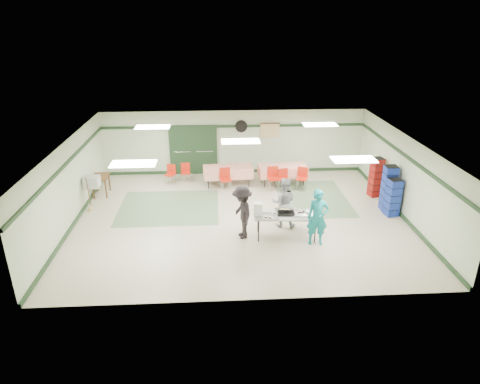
{
  "coord_description": "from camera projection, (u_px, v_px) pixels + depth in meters",
  "views": [
    {
      "loc": [
        -0.8,
        -12.99,
        6.4
      ],
      "look_at": [
        -0.04,
        -0.3,
        1.07
      ],
      "focal_mm": 32.0,
      "sensor_mm": 36.0,
      "label": 1
    }
  ],
  "objects": [
    {
      "name": "sheet_tray_right",
      "position": [
        302.0,
        214.0,
        12.99
      ],
      "size": [
        0.65,
        0.51,
        0.02
      ],
      "primitive_type": "cube",
      "rotation": [
        0.0,
        0.0,
        -0.07
      ],
      "color": "silver",
      "rests_on": "serving_table"
    },
    {
      "name": "printer_table",
      "position": [
        100.0,
        179.0,
        16.08
      ],
      "size": [
        0.62,
        0.92,
        0.74
      ],
      "rotation": [
        0.0,
        0.0,
        0.04
      ],
      "color": "brown",
      "rests_on": "floor"
    },
    {
      "name": "baseboard_right",
      "position": [
        398.0,
        212.0,
        14.75
      ],
      "size": [
        0.06,
        9.0,
        0.12
      ],
      "primitive_type": "cube",
      "rotation": [
        0.0,
        0.0,
        1.57
      ],
      "color": "#1E371E",
      "rests_on": "floor"
    },
    {
      "name": "broom",
      "position": [
        89.0,
        193.0,
        14.83
      ],
      "size": [
        0.08,
        0.2,
        1.22
      ],
      "primitive_type": "cylinder",
      "rotation": [
        0.14,
        0.0,
        -0.25
      ],
      "color": "brown",
      "rests_on": "floor"
    },
    {
      "name": "scroll_banner",
      "position": [
        270.0,
        131.0,
        17.93
      ],
      "size": [
        0.8,
        0.02,
        0.6
      ],
      "primitive_type": "cube",
      "color": "beige",
      "rests_on": "wall_back"
    },
    {
      "name": "chair_loose_b",
      "position": [
        171.0,
        172.0,
        17.19
      ],
      "size": [
        0.47,
        0.47,
        0.8
      ],
      "rotation": [
        0.0,
        0.0,
        -0.32
      ],
      "color": "red",
      "rests_on": "floor"
    },
    {
      "name": "baseboard_back",
      "position": [
        234.0,
        171.0,
        18.57
      ],
      "size": [
        11.0,
        0.06,
        0.12
      ],
      "primitive_type": "cube",
      "color": "#1E371E",
      "rests_on": "floor"
    },
    {
      "name": "floor",
      "position": [
        241.0,
        218.0,
        14.47
      ],
      "size": [
        11.0,
        11.0,
        0.0
      ],
      "primitive_type": "plane",
      "color": "beige",
      "rests_on": "ground"
    },
    {
      "name": "chair_a",
      "position": [
        284.0,
        177.0,
        16.65
      ],
      "size": [
        0.45,
        0.45,
        0.83
      ],
      "rotation": [
        0.0,
        0.0,
        0.2
      ],
      "color": "red",
      "rests_on": "floor"
    },
    {
      "name": "chair_c",
      "position": [
        302.0,
        176.0,
        16.69
      ],
      "size": [
        0.51,
        0.51,
        0.86
      ],
      "rotation": [
        0.0,
        0.0,
        -0.32
      ],
      "color": "red",
      "rests_on": "floor"
    },
    {
      "name": "crate_stack_blue_a",
      "position": [
        393.0,
        197.0,
        14.42
      ],
      "size": [
        0.46,
        0.46,
        1.32
      ],
      "primitive_type": "cube",
      "rotation": [
        0.0,
        0.0,
        0.14
      ],
      "color": "navy",
      "rests_on": "floor"
    },
    {
      "name": "office_printer",
      "position": [
        92.0,
        182.0,
        14.98
      ],
      "size": [
        0.52,
        0.46,
        0.4
      ],
      "primitive_type": "cube",
      "rotation": [
        0.0,
        0.0,
        -0.04
      ],
      "color": "#A9AAA5",
      "rests_on": "printer_table"
    },
    {
      "name": "crate_stack_blue_b",
      "position": [
        389.0,
        188.0,
        14.76
      ],
      "size": [
        0.43,
        0.43,
        1.63
      ],
      "primitive_type": "cube",
      "rotation": [
        0.0,
        0.0,
        -0.02
      ],
      "color": "navy",
      "rests_on": "floor"
    },
    {
      "name": "baseboard_left",
      "position": [
        76.0,
        220.0,
        14.15
      ],
      "size": [
        0.06,
        9.0,
        0.12
      ],
      "primitive_type": "cube",
      "rotation": [
        0.0,
        0.0,
        1.57
      ],
      "color": "#1E371E",
      "rests_on": "floor"
    },
    {
      "name": "chair_b",
      "position": [
        273.0,
        176.0,
        16.62
      ],
      "size": [
        0.46,
        0.46,
        0.91
      ],
      "rotation": [
        0.0,
        0.0,
        0.1
      ],
      "color": "red",
      "rests_on": "floor"
    },
    {
      "name": "wall_front",
      "position": [
        253.0,
        251.0,
        9.81
      ],
      "size": [
        11.0,
        0.0,
        11.0
      ],
      "primitive_type": "plane",
      "rotation": [
        -1.57,
        0.0,
        0.0
      ],
      "color": "beige",
      "rests_on": "floor"
    },
    {
      "name": "ceiling",
      "position": [
        241.0,
        141.0,
        13.43
      ],
      "size": [
        11.0,
        11.0,
        0.0
      ],
      "primitive_type": "plane",
      "rotation": [
        3.14,
        0.0,
        0.0
      ],
      "color": "silver",
      "rests_on": "wall_back"
    },
    {
      "name": "wall_left",
      "position": [
        69.0,
        184.0,
        13.65
      ],
      "size": [
        0.0,
        9.0,
        9.0
      ],
      "primitive_type": "plane",
      "rotation": [
        1.57,
        0.0,
        1.57
      ],
      "color": "beige",
      "rests_on": "floor"
    },
    {
      "name": "sheet_tray_left",
      "position": [
        268.0,
        217.0,
        12.8
      ],
      "size": [
        0.66,
        0.52,
        0.02
      ],
      "primitive_type": "cube",
      "rotation": [
        0.0,
        0.0,
        -0.07
      ],
      "color": "silver",
      "rests_on": "serving_table"
    },
    {
      "name": "volunteer_grey",
      "position": [
        284.0,
        202.0,
        13.62
      ],
      "size": [
        0.91,
        0.76,
        1.66
      ],
      "primitive_type": "imported",
      "rotation": [
        0.0,
        0.0,
        2.96
      ],
      "color": "#929398",
      "rests_on": "floor"
    },
    {
      "name": "green_patch_a",
      "position": [
        169.0,
        207.0,
        15.26
      ],
      "size": [
        3.5,
        3.0,
        0.01
      ],
      "primitive_type": "cube",
      "color": "#5F7E5C",
      "rests_on": "floor"
    },
    {
      "name": "chair_d",
      "position": [
        225.0,
        177.0,
        16.52
      ],
      "size": [
        0.48,
        0.48,
        0.9
      ],
      "rotation": [
        0.0,
        0.0,
        0.16
      ],
      "color": "red",
      "rests_on": "floor"
    },
    {
      "name": "dining_table_a",
      "position": [
        283.0,
        170.0,
        17.16
      ],
      "size": [
        1.97,
        0.99,
        0.77
      ],
      "rotation": [
        0.0,
        0.0,
        0.07
      ],
      "color": "red",
      "rests_on": "floor"
    },
    {
      "name": "baking_pan",
      "position": [
        286.0,
        213.0,
        12.95
      ],
      "size": [
        0.53,
        0.35,
        0.08
      ],
      "primitive_type": "cube",
      "rotation": [
        0.0,
        0.0,
        -0.07
      ],
      "color": "black",
      "rests_on": "serving_table"
    },
    {
      "name": "serving_table",
      "position": [
        286.0,
        216.0,
        12.98
      ],
      "size": [
        2.01,
        0.93,
        0.76
      ],
      "rotation": [
        0.0,
        0.0,
        -0.07
      ],
      "color": "#A6A6A2",
      "rests_on": "floor"
    },
    {
      "name": "trim_left",
      "position": [
        66.0,
        164.0,
        13.38
      ],
      "size": [
        0.06,
        9.0,
        0.1
      ],
      "primitive_type": "cube",
      "rotation": [
        0.0,
        0.0,
        1.57
      ],
      "color": "#1E371E",
      "rests_on": "wall_back"
    },
    {
      "name": "double_door_right",
      "position": [
        205.0,
        150.0,
        18.09
      ],
      "size": [
        0.9,
        0.06,
        2.1
      ],
      "primitive_type": "cube",
      "color": "gray",
      "rests_on": "floor"
    },
    {
      "name": "door_frame",
      "position": [
        193.0,
        150.0,
        18.04
      ],
      "size": [
        2.0,
        0.03,
        2.15
      ],
      "primitive_type": "cube",
      "color": "#1E371E",
      "rests_on": "floor"
    },
    {
      "name": "sheet_tray_mid",
      "position": [
        285.0,
        212.0,
        13.12
      ],
      "size": [
        0.62,
        0.49,
        0.02
      ],
      "primitive_type": "cube",
      "rotation": [
        0.0,
        0.0,
        -0.07
      ],
      "color": "silver",
      "rests_on": "serving_table"
    },
    {
      "name": "foam_box_stack",
      "position": [
        258.0,
        209.0,
        12.84
      ],
      "size": [
        0.27,
        0.25,
        0.41
      ],
      "primitive_type": "cube",
      "rotation": [
        0.0,
        0.0,
        -0.07
      ],
      "color": "white",
      "rests_on": "serving_table"
    },
    {
      "name": "crate_stack_red",
      "position": [
        376.0,
        177.0,
        15.92
      ],
      "size": [
        0.45,
        0.45,
        1.5
      ],
      "primitive_type": "cube",
      "rotation": [
        0.0,
        0.0,
        0.19
      ],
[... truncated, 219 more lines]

